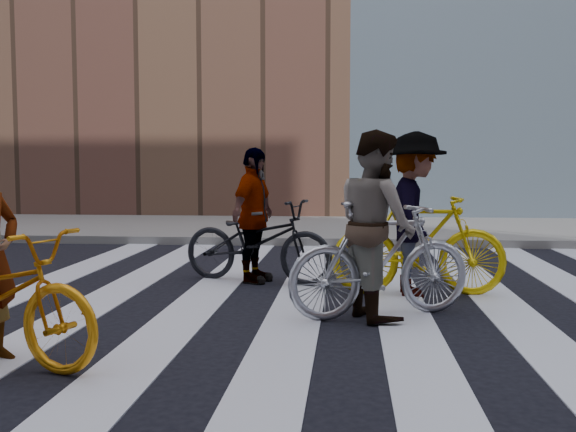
# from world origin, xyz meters

# --- Properties ---
(ground) EXTENTS (100.00, 100.00, 0.00)m
(ground) POSITION_xyz_m (0.00, 0.00, 0.00)
(ground) COLOR black
(ground) RESTS_ON ground
(sidewalk_far) EXTENTS (100.00, 5.00, 0.15)m
(sidewalk_far) POSITION_xyz_m (0.00, 7.50, 0.07)
(sidewalk_far) COLOR gray
(sidewalk_far) RESTS_ON ground
(zebra_crosswalk) EXTENTS (8.25, 10.00, 0.01)m
(zebra_crosswalk) POSITION_xyz_m (0.00, 0.00, 0.01)
(zebra_crosswalk) COLOR silver
(zebra_crosswalk) RESTS_ON ground
(bike_silver_mid) EXTENTS (2.00, 1.26, 1.17)m
(bike_silver_mid) POSITION_xyz_m (0.31, -0.56, 0.58)
(bike_silver_mid) COLOR #B4B6BE
(bike_silver_mid) RESTS_ON ground
(bike_yellow_right) EXTENTS (2.02, 0.60, 1.21)m
(bike_yellow_right) POSITION_xyz_m (0.80, 0.61, 0.61)
(bike_yellow_right) COLOR yellow
(bike_yellow_right) RESTS_ON ground
(bike_dark_rear) EXTENTS (2.16, 1.29, 1.07)m
(bike_dark_rear) POSITION_xyz_m (-1.18, 1.26, 0.54)
(bike_dark_rear) COLOR black
(bike_dark_rear) RESTS_ON ground
(rider_mid) EXTENTS (1.00, 1.11, 1.86)m
(rider_mid) POSITION_xyz_m (0.26, -0.56, 0.93)
(rider_mid) COLOR slate
(rider_mid) RESTS_ON ground
(rider_right) EXTENTS (0.72, 1.23, 1.89)m
(rider_right) POSITION_xyz_m (0.75, 0.61, 0.95)
(rider_right) COLOR slate
(rider_right) RESTS_ON ground
(rider_rear) EXTENTS (0.71, 1.09, 1.73)m
(rider_rear) POSITION_xyz_m (-1.23, 1.26, 0.87)
(rider_rear) COLOR slate
(rider_rear) RESTS_ON ground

